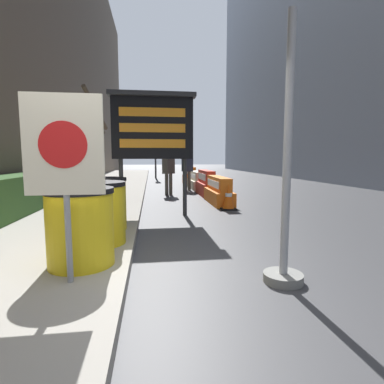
{
  "coord_description": "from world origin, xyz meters",
  "views": [
    {
      "loc": [
        0.27,
        -3.03,
        1.38
      ],
      "look_at": [
        1.3,
        4.53,
        0.51
      ],
      "focal_mm": 28.0,
      "sensor_mm": 36.0,
      "label": 1
    }
  ],
  "objects_px": {
    "message_board": "(153,128)",
    "traffic_cone_far": "(229,197)",
    "barrel_drum_back": "(104,204)",
    "jersey_barrier_cream": "(196,181)",
    "traffic_cone_near": "(203,178)",
    "barrel_drum_middle": "(99,213)",
    "warning_sign": "(64,155)",
    "traffic_light_near_curb": "(155,134)",
    "jersey_barrier_orange_far": "(190,176)",
    "traffic_cone_mid": "(195,181)",
    "pedestrian_worker": "(169,169)",
    "jersey_barrier_orange_near": "(219,192)",
    "jersey_barrier_red_striped": "(206,184)",
    "pedestrian_passerby": "(187,167)",
    "barrel_drum_foreground": "(80,227)"
  },
  "relations": [
    {
      "from": "jersey_barrier_orange_near",
      "to": "pedestrian_worker",
      "type": "xyz_separation_m",
      "value": [
        -1.38,
        2.3,
        0.61
      ]
    },
    {
      "from": "message_board",
      "to": "traffic_cone_mid",
      "type": "relative_size",
      "value": 4.24
    },
    {
      "from": "traffic_light_near_curb",
      "to": "pedestrian_worker",
      "type": "distance_m",
      "value": 9.87
    },
    {
      "from": "warning_sign",
      "to": "jersey_barrier_red_striped",
      "type": "relative_size",
      "value": 0.99
    },
    {
      "from": "traffic_cone_mid",
      "to": "warning_sign",
      "type": "bearing_deg",
      "value": -104.95
    },
    {
      "from": "message_board",
      "to": "traffic_light_near_curb",
      "type": "relative_size",
      "value": 0.69
    },
    {
      "from": "barrel_drum_back",
      "to": "message_board",
      "type": "relative_size",
      "value": 0.31
    },
    {
      "from": "barrel_drum_foreground",
      "to": "jersey_barrier_red_striped",
      "type": "relative_size",
      "value": 0.48
    },
    {
      "from": "message_board",
      "to": "jersey_barrier_orange_far",
      "type": "relative_size",
      "value": 1.52
    },
    {
      "from": "jersey_barrier_red_striped",
      "to": "jersey_barrier_cream",
      "type": "height_order",
      "value": "jersey_barrier_red_striped"
    },
    {
      "from": "jersey_barrier_orange_far",
      "to": "traffic_cone_mid",
      "type": "relative_size",
      "value": 2.79
    },
    {
      "from": "barrel_drum_foreground",
      "to": "barrel_drum_middle",
      "type": "xyz_separation_m",
      "value": [
        0.06,
        0.88,
        0.0
      ]
    },
    {
      "from": "barrel_drum_middle",
      "to": "traffic_cone_mid",
      "type": "bearing_deg",
      "value": 73.23
    },
    {
      "from": "message_board",
      "to": "traffic_cone_far",
      "type": "height_order",
      "value": "message_board"
    },
    {
      "from": "barrel_drum_middle",
      "to": "jersey_barrier_red_striped",
      "type": "distance_m",
      "value": 7.11
    },
    {
      "from": "jersey_barrier_orange_far",
      "to": "traffic_cone_mid",
      "type": "xyz_separation_m",
      "value": [
        -0.06,
        -2.27,
        -0.07
      ]
    },
    {
      "from": "barrel_drum_foreground",
      "to": "pedestrian_passerby",
      "type": "distance_m",
      "value": 9.45
    },
    {
      "from": "message_board",
      "to": "jersey_barrier_orange_near",
      "type": "relative_size",
      "value": 1.44
    },
    {
      "from": "barrel_drum_middle",
      "to": "traffic_cone_near",
      "type": "height_order",
      "value": "barrel_drum_middle"
    },
    {
      "from": "traffic_light_near_curb",
      "to": "barrel_drum_foreground",
      "type": "bearing_deg",
      "value": -93.71
    },
    {
      "from": "jersey_barrier_cream",
      "to": "pedestrian_worker",
      "type": "height_order",
      "value": "pedestrian_worker"
    },
    {
      "from": "traffic_cone_mid",
      "to": "traffic_cone_far",
      "type": "relative_size",
      "value": 0.97
    },
    {
      "from": "traffic_light_near_curb",
      "to": "jersey_barrier_orange_near",
      "type": "bearing_deg",
      "value": -81.81
    },
    {
      "from": "warning_sign",
      "to": "jersey_barrier_cream",
      "type": "xyz_separation_m",
      "value": [
        2.84,
        10.37,
        -1.07
      ]
    },
    {
      "from": "barrel_drum_back",
      "to": "traffic_cone_mid",
      "type": "relative_size",
      "value": 1.33
    },
    {
      "from": "barrel_drum_middle",
      "to": "pedestrian_worker",
      "type": "relative_size",
      "value": 0.55
    },
    {
      "from": "jersey_barrier_cream",
      "to": "barrel_drum_back",
      "type": "bearing_deg",
      "value": -109.31
    },
    {
      "from": "traffic_cone_far",
      "to": "jersey_barrier_orange_far",
      "type": "bearing_deg",
      "value": 90.11
    },
    {
      "from": "jersey_barrier_orange_far",
      "to": "traffic_light_near_curb",
      "type": "height_order",
      "value": "traffic_light_near_curb"
    },
    {
      "from": "jersey_barrier_orange_far",
      "to": "traffic_cone_far",
      "type": "bearing_deg",
      "value": -89.89
    },
    {
      "from": "traffic_cone_near",
      "to": "pedestrian_passerby",
      "type": "height_order",
      "value": "pedestrian_passerby"
    },
    {
      "from": "message_board",
      "to": "traffic_cone_far",
      "type": "bearing_deg",
      "value": 17.51
    },
    {
      "from": "jersey_barrier_orange_near",
      "to": "jersey_barrier_orange_far",
      "type": "distance_m",
      "value": 6.84
    },
    {
      "from": "barrel_drum_back",
      "to": "warning_sign",
      "type": "distance_m",
      "value": 2.41
    },
    {
      "from": "traffic_cone_mid",
      "to": "pedestrian_worker",
      "type": "bearing_deg",
      "value": -120.27
    },
    {
      "from": "barrel_drum_middle",
      "to": "traffic_cone_far",
      "type": "distance_m",
      "value": 4.34
    },
    {
      "from": "jersey_barrier_cream",
      "to": "traffic_cone_far",
      "type": "height_order",
      "value": "jersey_barrier_cream"
    },
    {
      "from": "traffic_cone_mid",
      "to": "pedestrian_passerby",
      "type": "distance_m",
      "value": 1.1
    },
    {
      "from": "jersey_barrier_red_striped",
      "to": "jersey_barrier_orange_far",
      "type": "distance_m",
      "value": 4.75
    },
    {
      "from": "jersey_barrier_red_striped",
      "to": "pedestrian_worker",
      "type": "height_order",
      "value": "pedestrian_worker"
    },
    {
      "from": "warning_sign",
      "to": "message_board",
      "type": "relative_size",
      "value": 0.64
    },
    {
      "from": "barrel_drum_foreground",
      "to": "pedestrian_worker",
      "type": "bearing_deg",
      "value": 79.21
    },
    {
      "from": "jersey_barrier_orange_near",
      "to": "traffic_cone_near",
      "type": "bearing_deg",
      "value": 84.57
    },
    {
      "from": "barrel_drum_back",
      "to": "jersey_barrier_cream",
      "type": "bearing_deg",
      "value": 70.69
    },
    {
      "from": "barrel_drum_back",
      "to": "traffic_cone_near",
      "type": "relative_size",
      "value": 1.23
    },
    {
      "from": "barrel_drum_middle",
      "to": "barrel_drum_back",
      "type": "distance_m",
      "value": 0.88
    },
    {
      "from": "warning_sign",
      "to": "traffic_cone_far",
      "type": "height_order",
      "value": "warning_sign"
    },
    {
      "from": "traffic_cone_near",
      "to": "traffic_cone_far",
      "type": "height_order",
      "value": "traffic_cone_near"
    },
    {
      "from": "barrel_drum_middle",
      "to": "traffic_cone_far",
      "type": "height_order",
      "value": "barrel_drum_middle"
    },
    {
      "from": "barrel_drum_back",
      "to": "jersey_barrier_orange_near",
      "type": "distance_m",
      "value": 4.57
    }
  ]
}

